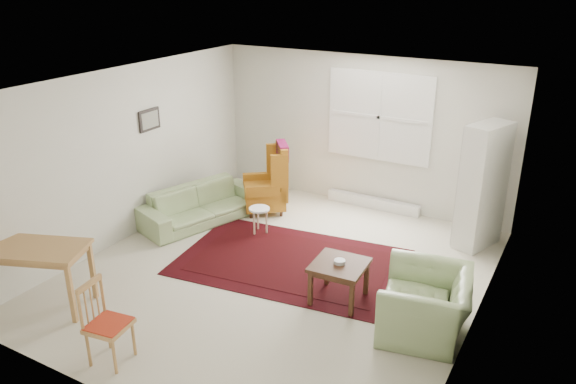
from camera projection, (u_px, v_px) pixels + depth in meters
The scene contains 10 objects.
room at pixel (286, 179), 7.11m from camera, with size 5.04×5.54×2.51m.
rug at pixel (291, 261), 7.67m from camera, with size 3.02×1.94×0.03m, color black, non-canonical shape.
sofa at pixel (201, 198), 8.79m from camera, with size 1.94×0.76×0.78m, color #90A76F.
armchair at pixel (426, 298), 6.08m from camera, with size 1.07×0.93×0.83m, color #90A76F.
wingback_chair at pixel (264, 178), 9.09m from camera, with size 0.67×0.71×1.16m, color #B2701B, non-canonical shape.
coffee_table at pixel (339, 282), 6.72m from camera, with size 0.62×0.62×0.51m, color #3F2213, non-canonical shape.
stool at pixel (259, 220), 8.46m from camera, with size 0.31×0.31×0.42m, color white, non-canonical shape.
cabinet at pixel (483, 187), 7.85m from camera, with size 0.38×0.72×1.81m, color silver, non-canonical shape.
desk at pixel (36, 277), 6.56m from camera, with size 1.24×0.62×0.79m, color #AF7F46, non-canonical shape.
desk_chair at pixel (108, 324), 5.61m from camera, with size 0.39×0.39×0.89m, color #AF7F46, non-canonical shape.
Camera 1 is at (3.31, -5.58, 3.75)m, focal length 35.00 mm.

